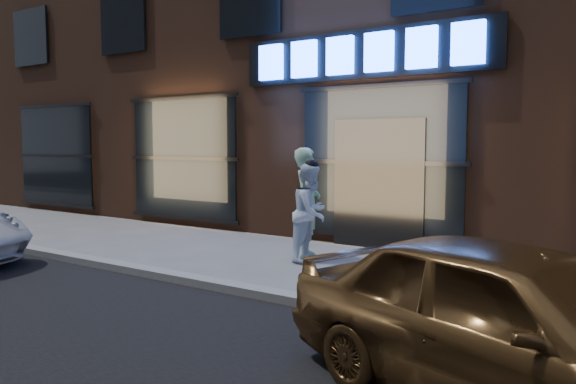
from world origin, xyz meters
TOP-DOWN VIEW (x-y plane):
  - ground at (0.00, 0.00)m, footprint 90.00×90.00m
  - curb at (0.00, 0.00)m, footprint 60.00×0.25m
  - storefront_building at (-0.00, 7.99)m, footprint 30.20×8.28m
  - man_bowtie at (-0.67, 2.52)m, footprint 0.70×0.81m
  - man_cap at (-0.44, 2.27)m, footprint 0.65×0.82m
  - gold_sedan at (3.57, -1.41)m, footprint 4.09×2.71m

SIDE VIEW (x-z plane):
  - ground at x=0.00m, z-range 0.00..0.00m
  - curb at x=0.00m, z-range 0.00..0.12m
  - gold_sedan at x=3.57m, z-range 0.00..1.29m
  - man_cap at x=-0.44m, z-range 0.00..1.62m
  - man_bowtie at x=-0.67m, z-range 0.00..1.88m
  - storefront_building at x=0.00m, z-range 0.00..10.30m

